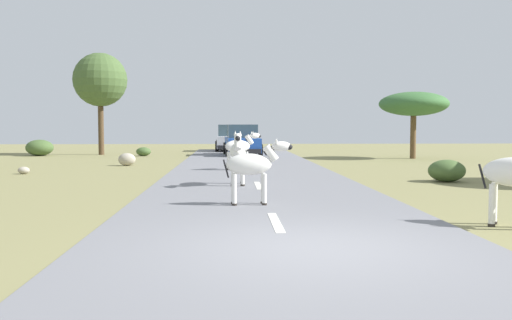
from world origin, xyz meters
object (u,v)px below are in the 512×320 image
at_px(bush_0, 40,148).
at_px(tree_2, 414,104).
at_px(bush_1, 144,152).
at_px(rock_0, 127,159).
at_px(zebra_2, 253,165).
at_px(rock_1, 24,170).
at_px(zebra_0, 238,153).
at_px(zebra_3, 240,147).
at_px(car_1, 231,139).
at_px(tree_0, 100,80).
at_px(bush_3, 447,171).
at_px(car_0, 242,141).

bearing_deg(bush_0, tree_2, -10.13).
height_order(bush_1, rock_0, rock_0).
relative_size(zebra_2, tree_2, 0.42).
bearing_deg(rock_1, zebra_0, -30.90).
height_order(zebra_2, rock_1, zebra_2).
distance_m(zebra_0, bush_0, 20.11).
bearing_deg(bush_1, zebra_0, -72.51).
height_order(zebra_2, bush_0, zebra_2).
bearing_deg(zebra_2, zebra_3, 177.38).
xyz_separation_m(zebra_3, car_1, (-0.31, 16.28, -0.08)).
distance_m(car_1, tree_0, 9.38).
distance_m(zebra_3, bush_0, 15.91).
height_order(zebra_3, car_1, car_1).
height_order(zebra_0, zebra_3, zebra_0).
height_order(zebra_3, rock_0, zebra_3).
relative_size(zebra_2, bush_0, 0.97).
relative_size(zebra_2, bush_3, 1.32).
bearing_deg(tree_0, car_1, 27.73).
bearing_deg(zebra_0, tree_2, -125.14).
distance_m(bush_0, bush_1, 6.00).
relative_size(tree_0, bush_1, 7.23).
distance_m(tree_2, rock_0, 14.99).
bearing_deg(tree_2, car_0, 160.37).
bearing_deg(tree_2, bush_3, -103.61).
height_order(zebra_2, tree_0, tree_0).
distance_m(zebra_2, bush_0, 23.60).
bearing_deg(rock_0, car_1, 71.19).
xyz_separation_m(car_0, rock_0, (-5.16, -7.71, -0.57)).
relative_size(zebra_3, bush_1, 1.79).
xyz_separation_m(car_0, car_1, (-0.64, 5.54, 0.00)).
bearing_deg(car_1, zebra_2, 90.65).
bearing_deg(tree_0, bush_1, -28.50).
bearing_deg(bush_1, tree_0, 151.50).
relative_size(zebra_0, tree_0, 0.27).
relative_size(car_1, rock_1, 10.53).
height_order(tree_2, rock_1, tree_2).
xyz_separation_m(tree_0, bush_3, (14.33, -16.64, -4.05)).
height_order(car_1, tree_0, tree_0).
height_order(bush_0, bush_3, bush_0).
xyz_separation_m(zebra_3, bush_1, (-5.29, 10.77, -0.68)).
bearing_deg(bush_3, zebra_0, -170.15).
height_order(car_0, rock_1, car_0).
bearing_deg(rock_1, tree_2, 26.66).
bearing_deg(tree_2, car_1, 137.58).
bearing_deg(bush_3, rock_0, 146.34).
bearing_deg(tree_2, rock_0, -162.09).
relative_size(car_1, bush_0, 2.81).
bearing_deg(zebra_3, rock_1, -104.46).
xyz_separation_m(car_1, tree_2, (9.54, -8.71, 1.99)).
distance_m(zebra_0, car_0, 16.27).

